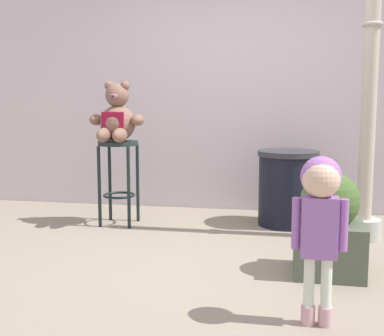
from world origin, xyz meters
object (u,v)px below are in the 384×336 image
Objects in this scene: child_walking at (320,204)px; trash_bin at (288,188)px; teddy_bear at (117,119)px; lamppost at (369,91)px; planter_with_shrub at (329,227)px; bar_stool_with_teddy at (119,165)px.

child_walking is 1.27× the size of trash_bin.
child_walking is 2.24m from trash_bin.
teddy_bear is 0.18× the size of lamppost.
trash_bin is at bearing -44.08° from child_walking.
teddy_bear is at bearing 150.82° from planter_with_shrub.
bar_stool_with_teddy is 2.64m from child_walking.
teddy_bear is at bearing -169.55° from trash_bin.
lamppost is at bearing -63.43° from child_walking.
planter_with_shrub is (1.90, -1.06, -0.70)m from teddy_bear.
trash_bin reaches higher than planter_with_shrub.
planter_with_shrub is at bearing -56.37° from child_walking.
planter_with_shrub is (1.90, -1.09, -0.25)m from bar_stool_with_teddy.
bar_stool_with_teddy is at bearing 150.21° from planter_with_shrub.
planter_with_shrub is at bearing -29.18° from teddy_bear.
bar_stool_with_teddy is at bearing 176.96° from lamppost.
bar_stool_with_teddy reaches higher than trash_bin.
teddy_bear is 0.62× the size of child_walking.
lamppost is 1.41m from planter_with_shrub.
lamppost reaches higher than planter_with_shrub.
child_walking is at bearing -85.65° from trash_bin.
teddy_bear is 2.64m from child_walking.
lamppost is at bearing 69.10° from planter_with_shrub.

